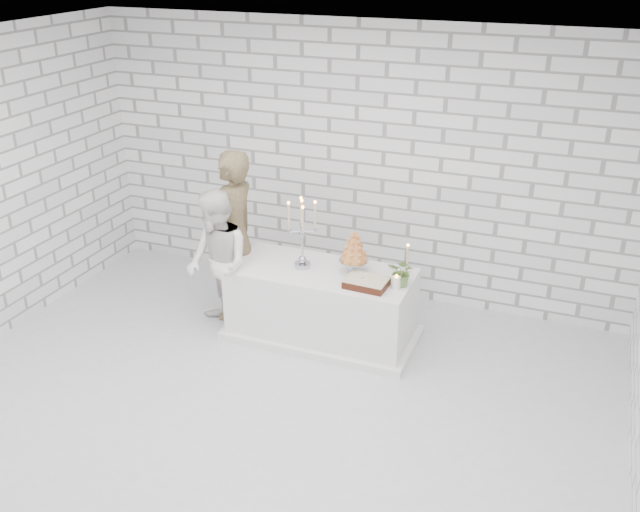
{
  "coord_description": "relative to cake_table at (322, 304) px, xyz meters",
  "views": [
    {
      "loc": [
        2.34,
        -4.5,
        3.78
      ],
      "look_at": [
        0.17,
        1.02,
        1.05
      ],
      "focal_mm": 39.73,
      "sensor_mm": 36.0,
      "label": 1
    }
  ],
  "objects": [
    {
      "name": "cake_table",
      "position": [
        0.0,
        0.0,
        0.0
      ],
      "size": [
        1.8,
        0.8,
        0.75
      ],
      "primitive_type": "cube",
      "color": "white",
      "rests_on": "ground"
    },
    {
      "name": "chocolate_cake",
      "position": [
        0.52,
        -0.17,
        0.42
      ],
      "size": [
        0.4,
        0.3,
        0.08
      ],
      "primitive_type": "cube",
      "rotation": [
        0.0,
        0.0,
        -0.05
      ],
      "color": "black",
      "rests_on": "cake_table"
    },
    {
      "name": "flowers",
      "position": [
        0.82,
        -0.04,
        0.52
      ],
      "size": [
        0.28,
        0.25,
        0.28
      ],
      "primitive_type": "imported",
      "rotation": [
        0.0,
        0.0,
        -0.12
      ],
      "color": "#40672B",
      "rests_on": "cake_table"
    },
    {
      "name": "ground",
      "position": [
        -0.07,
        -1.32,
        -0.38
      ],
      "size": [
        6.0,
        5.0,
        0.01
      ],
      "primitive_type": "cube",
      "color": "silver",
      "rests_on": "ground"
    },
    {
      "name": "pillar_candle",
      "position": [
        0.79,
        -0.11,
        0.44
      ],
      "size": [
        0.1,
        0.1,
        0.12
      ],
      "primitive_type": "cylinder",
      "rotation": [
        0.0,
        0.0,
        0.23
      ],
      "color": "white",
      "rests_on": "cake_table"
    },
    {
      "name": "wall_back",
      "position": [
        -0.07,
        1.18,
        1.12
      ],
      "size": [
        6.0,
        0.01,
        3.0
      ],
      "primitive_type": "cube",
      "color": "white",
      "rests_on": "ground"
    },
    {
      "name": "groom",
      "position": [
        -1.02,
        0.1,
        0.54
      ],
      "size": [
        0.54,
        0.73,
        1.83
      ],
      "primitive_type": "imported",
      "rotation": [
        0.0,
        0.0,
        -1.74
      ],
      "color": "#4C3F29",
      "rests_on": "ground"
    },
    {
      "name": "ceiling",
      "position": [
        -0.07,
        -1.32,
        2.62
      ],
      "size": [
        6.0,
        5.0,
        0.01
      ],
      "primitive_type": "cube",
      "color": "white",
      "rests_on": "ground"
    },
    {
      "name": "candelabra",
      "position": [
        -0.2,
        -0.0,
        0.73
      ],
      "size": [
        0.37,
        0.37,
        0.71
      ],
      "primitive_type": null,
      "rotation": [
        0.0,
        0.0,
        -0.32
      ],
      "color": "#A2A2AC",
      "rests_on": "cake_table"
    },
    {
      "name": "wall_front",
      "position": [
        -0.07,
        -3.82,
        1.12
      ],
      "size": [
        6.0,
        0.01,
        3.0
      ],
      "primitive_type": "cube",
      "color": "white",
      "rests_on": "ground"
    },
    {
      "name": "extra_taper",
      "position": [
        0.81,
        0.17,
        0.54
      ],
      "size": [
        0.07,
        0.07,
        0.32
      ],
      "primitive_type": "cylinder",
      "rotation": [
        0.0,
        0.0,
        -0.12
      ],
      "color": "beige",
      "rests_on": "cake_table"
    },
    {
      "name": "bride",
      "position": [
        -1.01,
        -0.27,
        0.38
      ],
      "size": [
        0.93,
        0.92,
        1.52
      ],
      "primitive_type": "imported",
      "rotation": [
        0.0,
        0.0,
        -0.74
      ],
      "color": "white",
      "rests_on": "ground"
    },
    {
      "name": "croquembouche",
      "position": [
        0.31,
        0.06,
        0.6
      ],
      "size": [
        0.33,
        0.33,
        0.45
      ],
      "primitive_type": null,
      "rotation": [
        0.0,
        0.0,
        -0.15
      ],
      "color": "#A95C24",
      "rests_on": "cake_table"
    }
  ]
}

